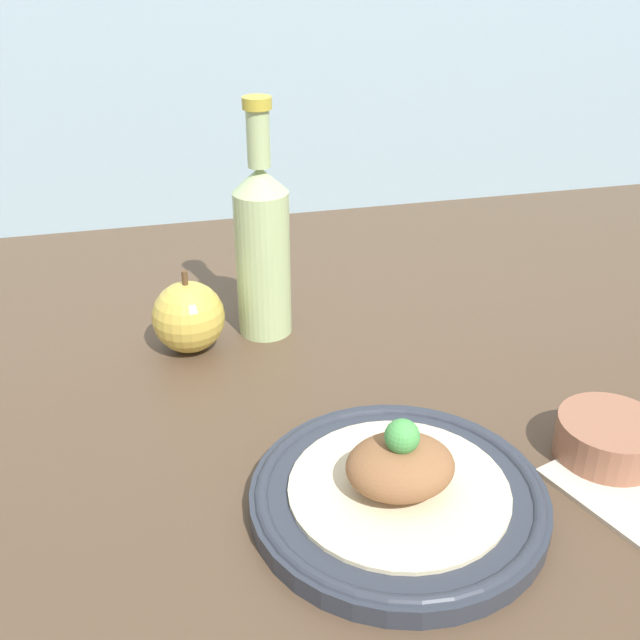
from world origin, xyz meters
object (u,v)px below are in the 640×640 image
at_px(plate, 398,496).
at_px(apple, 188,317).
at_px(plated_food, 400,472).
at_px(cider_bottle, 262,246).
at_px(dipping_bowl, 608,439).

distance_m(plate, apple, 0.33).
bearing_deg(plated_food, plate, 104.04).
relative_size(plate, cider_bottle, 0.91).
height_order(plated_food, dipping_bowl, plated_food).
bearing_deg(apple, cider_bottle, 14.14).
distance_m(plate, plated_food, 0.03).
distance_m(cider_bottle, dipping_bowl, 0.40).
height_order(plate, plated_food, plated_food).
xyz_separation_m(plated_food, dipping_bowl, (0.20, 0.02, -0.02)).
height_order(plate, apple, apple).
xyz_separation_m(cider_bottle, apple, (-0.09, -0.02, -0.07)).
distance_m(plate, cider_bottle, 0.34).
height_order(cider_bottle, apple, cider_bottle).
relative_size(plate, plated_food, 1.35).
xyz_separation_m(plate, plated_food, (0.00, -0.00, 0.03)).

